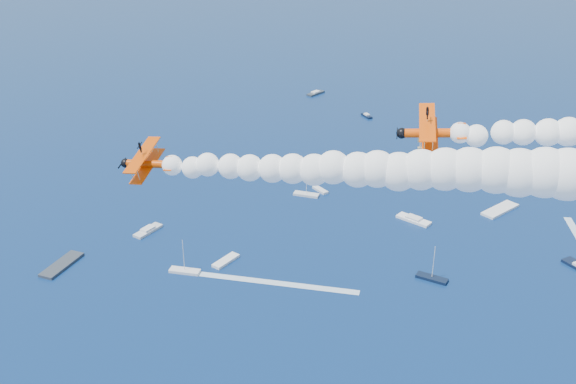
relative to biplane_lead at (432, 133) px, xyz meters
The scene contains 5 objects.
biplane_lead is the anchor object (origin of this frame).
biplane_trail 35.74m from the biplane_lead, 145.30° to the right, with size 7.46×8.36×5.04m, color #E24604, non-canonical shape.
smoke_trail_trail 10.48m from the biplane_lead, 110.56° to the right, with size 51.63×25.03×10.21m, color white, non-canonical shape.
spectator_boats 96.99m from the biplane_lead, 96.22° to the left, with size 231.17×162.56×0.70m.
boat_wakes 87.66m from the biplane_lead, 89.95° to the left, with size 114.16×82.67×0.04m.
Camera 1 is at (37.72, -44.62, 86.30)m, focal length 42.01 mm.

